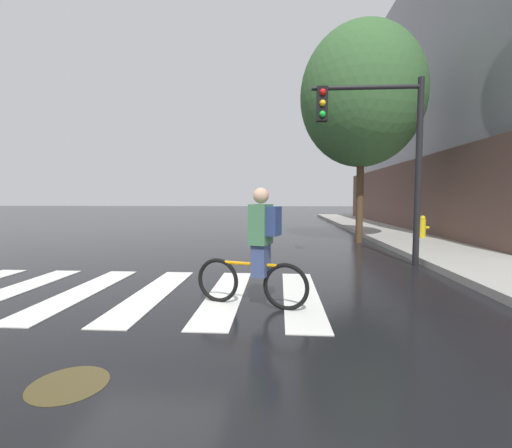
% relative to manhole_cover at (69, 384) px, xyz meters
% --- Properties ---
extents(ground_plane, '(120.00, 120.00, 0.00)m').
position_rel_manhole_cover_xyz_m(ground_plane, '(-0.48, 2.79, -0.00)').
color(ground_plane, black).
extents(crosswalk_stripes, '(6.53, 3.21, 0.01)m').
position_rel_manhole_cover_xyz_m(crosswalk_stripes, '(-0.90, 2.79, 0.00)').
color(crosswalk_stripes, silver).
rests_on(crosswalk_stripes, ground).
extents(manhole_cover, '(0.64, 0.64, 0.01)m').
position_rel_manhole_cover_xyz_m(manhole_cover, '(0.00, 0.00, 0.00)').
color(manhole_cover, '#473D1E').
rests_on(manhole_cover, ground).
extents(cyclist, '(1.65, 0.58, 1.69)m').
position_rel_manhole_cover_xyz_m(cyclist, '(1.46, 2.19, 0.84)').
color(cyclist, black).
rests_on(cyclist, ground).
extents(traffic_light_near, '(2.47, 0.28, 4.20)m').
position_rel_manhole_cover_xyz_m(traffic_light_near, '(4.02, 5.49, 2.86)').
color(traffic_light_near, black).
rests_on(traffic_light_near, ground).
extents(fire_hydrant, '(0.33, 0.22, 0.78)m').
position_rel_manhole_cover_xyz_m(fire_hydrant, '(6.77, 10.01, 0.53)').
color(fire_hydrant, gold).
rests_on(fire_hydrant, sidewalk).
extents(street_tree_near, '(4.15, 4.15, 7.37)m').
position_rel_manhole_cover_xyz_m(street_tree_near, '(4.52, 9.73, 4.98)').
color(street_tree_near, '#4C3823').
rests_on(street_tree_near, ground).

